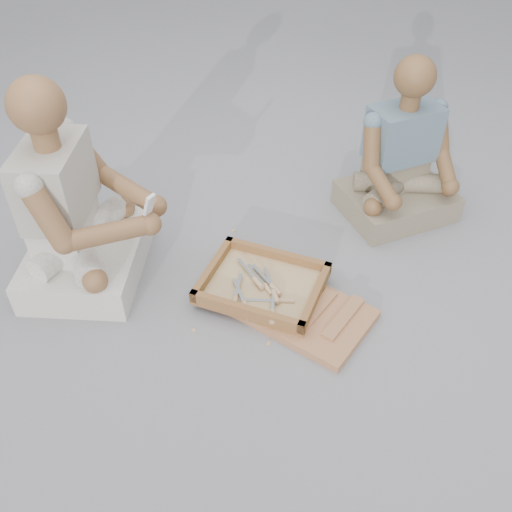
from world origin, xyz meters
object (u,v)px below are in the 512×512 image
(carved_panel, at_px, (302,312))
(craftsman, at_px, (75,216))
(companion, at_px, (401,166))
(tool_tray, at_px, (263,285))

(carved_panel, distance_m, craftsman, 1.06)
(craftsman, bearing_deg, companion, 111.21)
(companion, bearing_deg, tool_tray, 19.36)
(craftsman, xyz_separation_m, companion, (1.28, 0.92, -0.05))
(companion, bearing_deg, carved_panel, 32.34)
(tool_tray, xyz_separation_m, companion, (0.46, 0.81, 0.22))
(craftsman, relative_size, companion, 1.15)
(carved_panel, relative_size, companion, 0.68)
(craftsman, height_order, companion, craftsman)
(craftsman, bearing_deg, carved_panel, 77.80)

